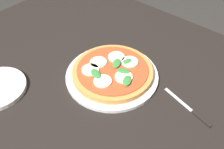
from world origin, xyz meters
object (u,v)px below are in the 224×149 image
object	(u,v)px
pizza	(112,71)
knife	(193,111)
dining_table	(93,88)
serving_tray	(112,75)

from	to	relation	value
pizza	knife	distance (m)	0.28
dining_table	pizza	bearing A→B (deg)	11.09
dining_table	serving_tray	size ratio (longest dim) A/B	3.75
knife	dining_table	bearing A→B (deg)	-171.09
dining_table	knife	bearing A→B (deg)	8.91
pizza	knife	world-z (taller)	pizza
dining_table	serving_tray	xyz separation A→B (m)	(0.08, 0.01, 0.11)
dining_table	knife	world-z (taller)	knife
serving_tray	pizza	xyz separation A→B (m)	(-0.00, 0.00, 0.02)
serving_tray	pizza	bearing A→B (deg)	92.51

